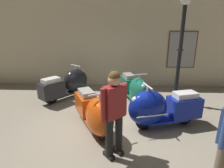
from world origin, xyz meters
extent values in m
plane|color=gray|center=(0.00, 0.00, 0.00)|extent=(60.00, 60.00, 0.00)
cube|color=beige|center=(0.00, 3.53, 1.81)|extent=(18.00, 0.20, 3.61)
cube|color=brown|center=(2.59, 3.42, 1.45)|extent=(1.06, 0.03, 1.38)
cube|color=#9E9E9E|center=(2.59, 3.40, 1.45)|extent=(0.98, 0.01, 1.30)
cylinder|color=black|center=(-1.23, 2.27, 0.22)|extent=(0.34, 0.39, 0.43)
cylinder|color=silver|center=(-1.23, 2.27, 0.22)|extent=(0.20, 0.22, 0.20)
cylinder|color=black|center=(-1.88, 1.47, 0.22)|extent=(0.34, 0.39, 0.43)
cylinder|color=silver|center=(-1.88, 1.47, 0.22)|extent=(0.20, 0.22, 0.20)
cube|color=black|center=(-1.56, 1.87, 0.20)|extent=(0.95, 1.05, 0.05)
ellipsoid|color=black|center=(-1.27, 2.23, 0.53)|extent=(1.01, 1.07, 0.83)
cube|color=black|center=(-1.85, 1.50, 0.46)|extent=(0.80, 0.85, 0.48)
cube|color=silver|center=(-1.85, 1.50, 0.76)|extent=(0.56, 0.60, 0.13)
sphere|color=silver|center=(-1.08, 2.47, 0.75)|extent=(0.16, 0.16, 0.16)
cylinder|color=silver|center=(-1.25, 2.26, 0.91)|extent=(0.05, 0.05, 0.30)
cylinder|color=silver|center=(-1.25, 2.26, 1.06)|extent=(0.39, 0.33, 0.03)
cube|color=silver|center=(-1.48, 2.40, 0.47)|extent=(0.47, 0.58, 0.03)
cylinder|color=black|center=(-0.15, -0.37, 0.21)|extent=(0.27, 0.42, 0.43)
cylinder|color=silver|center=(-0.15, -0.37, 0.21)|extent=(0.18, 0.22, 0.19)
cylinder|color=black|center=(-0.61, 0.54, 0.21)|extent=(0.27, 0.42, 0.43)
cylinder|color=silver|center=(-0.61, 0.54, 0.21)|extent=(0.18, 0.22, 0.19)
cube|color=#C6470F|center=(-0.38, 0.08, 0.19)|extent=(0.81, 1.08, 0.05)
ellipsoid|color=#C6470F|center=(-0.17, -0.32, 0.52)|extent=(0.91, 1.06, 0.82)
cube|color=#C6470F|center=(-0.59, 0.50, 0.45)|extent=(0.72, 0.85, 0.47)
cube|color=gray|center=(-0.59, 0.50, 0.75)|extent=(0.50, 0.60, 0.13)
sphere|color=silver|center=(-0.03, -0.59, 0.75)|extent=(0.16, 0.16, 0.16)
cylinder|color=silver|center=(-0.16, -0.35, 0.90)|extent=(0.05, 0.05, 0.30)
cylinder|color=silver|center=(-0.16, -0.35, 1.05)|extent=(0.44, 0.25, 0.03)
cube|color=silver|center=(0.07, -0.20, 0.47)|extent=(0.34, 0.65, 0.03)
cylinder|color=black|center=(0.83, 1.39, 0.20)|extent=(0.20, 0.42, 0.41)
cylinder|color=silver|center=(0.83, 1.39, 0.20)|extent=(0.15, 0.21, 0.18)
cylinder|color=black|center=(0.53, 2.31, 0.20)|extent=(0.20, 0.42, 0.41)
cylinder|color=silver|center=(0.53, 2.31, 0.20)|extent=(0.15, 0.21, 0.18)
cube|color=#196B51|center=(0.68, 1.85, 0.18)|extent=(0.65, 1.04, 0.05)
ellipsoid|color=#196B51|center=(0.81, 1.43, 0.50)|extent=(0.77, 0.98, 0.78)
cube|color=#196B51|center=(0.54, 2.27, 0.43)|extent=(0.60, 0.79, 0.45)
cube|color=gray|center=(0.54, 2.27, 0.72)|extent=(0.42, 0.56, 0.12)
sphere|color=silver|center=(0.90, 1.16, 0.71)|extent=(0.15, 0.15, 0.15)
cylinder|color=silver|center=(0.82, 1.40, 0.85)|extent=(0.05, 0.05, 0.29)
cylinder|color=silver|center=(0.82, 1.40, 1.00)|extent=(0.44, 0.17, 0.03)
cube|color=silver|center=(1.06, 1.51, 0.45)|extent=(0.22, 0.66, 0.02)
cylinder|color=black|center=(0.85, 0.10, 0.22)|extent=(0.45, 0.21, 0.45)
cylinder|color=silver|center=(0.85, 0.10, 0.22)|extent=(0.22, 0.16, 0.20)
cylinder|color=black|center=(1.86, 0.39, 0.22)|extent=(0.45, 0.21, 0.45)
cylinder|color=silver|center=(1.86, 0.39, 0.22)|extent=(0.22, 0.16, 0.20)
cube|color=navy|center=(1.36, 0.25, 0.20)|extent=(1.13, 0.68, 0.06)
ellipsoid|color=navy|center=(0.90, 0.11, 0.54)|extent=(1.06, 0.82, 0.85)
cube|color=navy|center=(1.82, 0.38, 0.47)|extent=(0.85, 0.64, 0.49)
cube|color=silver|center=(1.82, 0.38, 0.78)|extent=(0.60, 0.45, 0.13)
sphere|color=silver|center=(0.60, 0.03, 0.77)|extent=(0.17, 0.17, 0.17)
cylinder|color=silver|center=(0.87, 0.10, 0.93)|extent=(0.05, 0.05, 0.31)
cylinder|color=silver|center=(0.87, 0.10, 1.08)|extent=(0.17, 0.48, 0.04)
cube|color=silver|center=(0.98, -0.16, 0.48)|extent=(0.72, 0.22, 0.03)
cylinder|color=black|center=(1.99, 1.70, 0.09)|extent=(0.28, 0.28, 0.18)
cylinder|color=black|center=(1.99, 1.70, 1.54)|extent=(0.11, 0.11, 2.71)
torus|color=black|center=(1.99, 1.70, 1.67)|extent=(0.19, 0.19, 0.04)
cylinder|color=#72604C|center=(1.75, -1.53, 0.46)|extent=(0.13, 0.13, 0.77)
cylinder|color=#334C8C|center=(1.67, -1.61, 1.03)|extent=(0.08, 0.08, 0.56)
cube|color=black|center=(0.23, -0.80, 0.04)|extent=(0.25, 0.26, 0.08)
cylinder|color=black|center=(0.24, -0.81, 0.49)|extent=(0.14, 0.14, 0.82)
cube|color=black|center=(0.06, -0.94, 0.04)|extent=(0.25, 0.26, 0.08)
cylinder|color=black|center=(0.07, -0.96, 0.49)|extent=(0.14, 0.14, 0.82)
cube|color=maroon|center=(0.16, -0.88, 1.11)|extent=(0.42, 0.40, 0.58)
cylinder|color=maroon|center=(0.34, -0.73, 1.10)|extent=(0.09, 0.09, 0.60)
cylinder|color=maroon|center=(-0.02, -1.04, 1.10)|extent=(0.09, 0.09, 0.60)
sphere|color=tan|center=(0.16, -0.88, 1.51)|extent=(0.22, 0.22, 0.22)
sphere|color=brown|center=(0.16, -0.88, 1.56)|extent=(0.20, 0.20, 0.20)
camera|label=1|loc=(0.25, -3.91, 2.41)|focal=30.29mm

